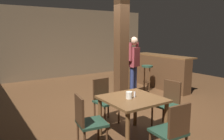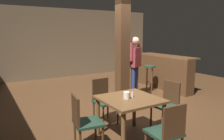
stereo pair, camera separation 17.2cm
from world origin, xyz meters
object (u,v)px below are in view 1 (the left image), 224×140
at_px(dining_table, 132,105).
at_px(bar_counter, 160,71).
at_px(bar_stool_near, 147,72).
at_px(napkin_cup, 129,95).
at_px(salt_shaker, 135,94).
at_px(chair_south, 172,130).
at_px(standing_person, 134,65).
at_px(chair_east, 168,101).
at_px(chair_west, 87,120).
at_px(chair_north, 104,98).

bearing_deg(dining_table, bar_counter, 37.32).
bearing_deg(bar_stool_near, napkin_cup, -137.37).
distance_m(dining_table, salt_shaker, 0.18).
relative_size(salt_shaker, bar_stool_near, 0.12).
height_order(chair_south, salt_shaker, chair_south).
distance_m(chair_south, standing_person, 2.90).
bearing_deg(chair_east, napkin_cup, -179.03).
bearing_deg(chair_south, chair_west, 131.32).
height_order(chair_west, bar_stool_near, chair_west).
bearing_deg(chair_west, salt_shaker, -1.60).
xyz_separation_m(chair_north, napkin_cup, (-0.04, -0.87, 0.28)).
bearing_deg(bar_stool_near, chair_south, -127.38).
bearing_deg(napkin_cup, dining_table, 2.27).
bearing_deg(chair_south, napkin_cup, 93.50).
bearing_deg(chair_west, chair_north, 45.69).
distance_m(dining_table, bar_stool_near, 3.35).
height_order(chair_east, napkin_cup, chair_east).
bearing_deg(napkin_cup, chair_west, 177.05).
bearing_deg(chair_west, standing_person, 36.14).
bearing_deg(chair_north, dining_table, -87.96).
bearing_deg(dining_table, napkin_cup, -177.73).
height_order(dining_table, chair_south, chair_south).
distance_m(chair_north, chair_south, 1.77).
relative_size(standing_person, bar_stool_near, 2.14).
bearing_deg(napkin_cup, salt_shaker, 6.38).
height_order(chair_north, chair_east, same).
relative_size(chair_north, napkin_cup, 7.58).
distance_m(chair_south, chair_west, 1.25).
bearing_deg(chair_south, chair_north, 90.46).
bearing_deg(dining_table, salt_shaker, 11.30).
bearing_deg(dining_table, chair_south, -91.07).
distance_m(dining_table, chair_north, 0.88).
height_order(napkin_cup, bar_counter, bar_counter).
bearing_deg(chair_west, chair_east, -0.77).
distance_m(dining_table, napkin_cup, 0.19).
height_order(dining_table, chair_north, chair_north).
distance_m(chair_north, bar_stool_near, 2.85).
distance_m(chair_east, salt_shaker, 0.88).
bearing_deg(napkin_cup, standing_person, 49.31).
bearing_deg(chair_north, standing_person, 28.99).
bearing_deg(standing_person, chair_north, -151.01).
relative_size(chair_south, standing_person, 0.52).
xyz_separation_m(dining_table, napkin_cup, (-0.07, -0.00, 0.18)).
bearing_deg(bar_stool_near, chair_east, -123.81).
distance_m(dining_table, chair_south, 0.91).
relative_size(dining_table, chair_north, 1.06).
relative_size(chair_south, chair_east, 1.00).
height_order(dining_table, salt_shaker, salt_shaker).
height_order(chair_west, napkin_cup, chair_west).
relative_size(chair_east, chair_west, 1.00).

